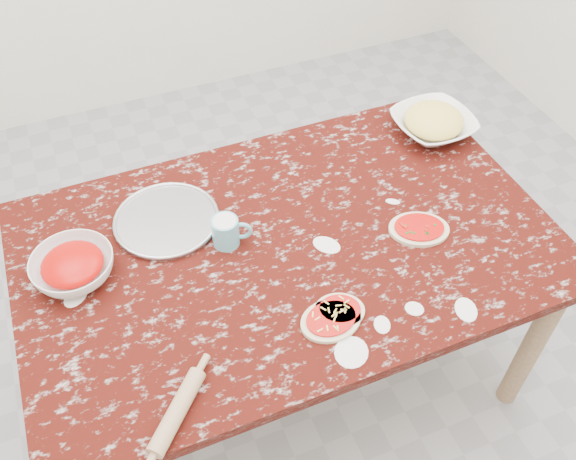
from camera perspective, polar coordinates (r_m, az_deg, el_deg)
The scene contains 10 objects.
ground at distance 2.45m, azimuth -0.00°, elevation -12.78°, with size 4.00×4.00×0.00m, color gray.
worktable at distance 1.91m, azimuth -0.00°, elevation -2.71°, with size 1.60×1.00×0.75m.
pizza_tray at distance 1.93m, azimuth -11.26°, elevation 0.86°, with size 0.32×0.32×0.01m, color #B2B2B7.
sauce_bowl at distance 1.83m, azimuth -19.37°, elevation -3.33°, with size 0.23×0.23×0.07m, color white.
cheese_bowl at distance 2.27m, azimuth 13.36°, elevation 9.53°, with size 0.28×0.28×0.07m, color white.
flour_mug at distance 1.81m, azimuth -5.74°, elevation -0.12°, with size 0.12×0.08×0.09m.
pizza_left at distance 1.66m, azimuth 4.02°, elevation -8.39°, with size 0.18×0.14×0.02m.
pizza_mid at distance 1.68m, azimuth 4.85°, elevation -7.47°, with size 0.17×0.16×0.02m.
pizza_right at distance 1.91m, azimuth 12.11°, elevation 0.11°, with size 0.22×0.20×0.02m.
rolling_pin at distance 1.53m, azimuth -10.31°, elevation -16.31°, with size 0.04×0.04×0.22m, color tan.
Camera 1 is at (-0.47, -1.13, 2.13)m, focal length 38.11 mm.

